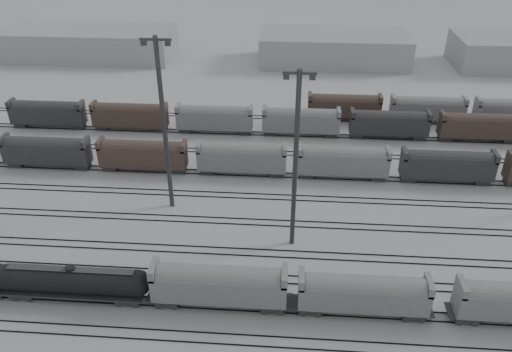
# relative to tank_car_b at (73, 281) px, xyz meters

# --- Properties ---
(ground) EXTENTS (900.00, 900.00, 0.00)m
(ground) POSITION_rel_tank_car_b_xyz_m (25.94, -1.00, -2.68)
(ground) COLOR silver
(ground) RESTS_ON ground
(tracks) EXTENTS (220.00, 71.50, 0.16)m
(tracks) POSITION_rel_tank_car_b_xyz_m (25.94, 16.50, -2.60)
(tracks) COLOR black
(tracks) RESTS_ON ground
(tank_car_b) EXTENTS (18.74, 3.12, 4.63)m
(tank_car_b) POSITION_rel_tank_car_b_xyz_m (0.00, 0.00, 0.00)
(tank_car_b) COLOR #252527
(tank_car_b) RESTS_ON ground
(hopper_car_a) EXTENTS (15.69, 3.12, 5.61)m
(hopper_car_a) POSITION_rel_tank_car_b_xyz_m (17.40, 0.00, 0.79)
(hopper_car_a) COLOR #252527
(hopper_car_a) RESTS_ON ground
(hopper_car_b) EXTENTS (14.78, 2.94, 5.28)m
(hopper_car_b) POSITION_rel_tank_car_b_xyz_m (33.85, 0.00, 0.58)
(hopper_car_b) COLOR #252527
(hopper_car_b) RESTS_ON ground
(light_mast_b) EXTENTS (4.21, 0.67, 26.30)m
(light_mast_b) POSITION_rel_tank_car_b_xyz_m (7.11, 20.46, 11.27)
(light_mast_b) COLOR #353537
(light_mast_b) RESTS_ON ground
(light_mast_c) EXTENTS (3.99, 0.64, 24.95)m
(light_mast_c) POSITION_rel_tank_car_b_xyz_m (25.71, 12.58, 10.55)
(light_mast_c) COLOR #353537
(light_mast_c) RESTS_ON ground
(bg_string_near) EXTENTS (151.00, 3.00, 5.60)m
(bg_string_near) POSITION_rel_tank_car_b_xyz_m (33.94, 31.00, 0.12)
(bg_string_near) COLOR gray
(bg_string_near) RESTS_ON ground
(bg_string_mid) EXTENTS (151.00, 3.00, 5.60)m
(bg_string_mid) POSITION_rel_tank_car_b_xyz_m (43.94, 47.00, 0.12)
(bg_string_mid) COLOR #252527
(bg_string_mid) RESTS_ON ground
(bg_string_far) EXTENTS (66.00, 3.00, 5.60)m
(bg_string_far) POSITION_rel_tank_car_b_xyz_m (61.44, 55.00, 0.12)
(bg_string_far) COLOR #4A362E
(bg_string_far) RESTS_ON ground
(warehouse_left) EXTENTS (50.00, 18.00, 8.00)m
(warehouse_left) POSITION_rel_tank_car_b_xyz_m (-34.06, 94.00, 1.32)
(warehouse_left) COLOR #A4A4A6
(warehouse_left) RESTS_ON ground
(warehouse_mid) EXTENTS (40.00, 18.00, 8.00)m
(warehouse_mid) POSITION_rel_tank_car_b_xyz_m (35.94, 94.00, 1.32)
(warehouse_mid) COLOR #A4A4A6
(warehouse_mid) RESTS_ON ground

